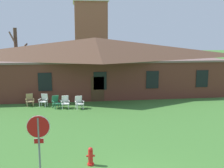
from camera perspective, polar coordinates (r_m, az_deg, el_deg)
brick_building at (r=27.70m, az=-3.48°, el=4.24°), size 23.43×10.40×5.32m
dome_tower at (r=42.98m, az=-4.52°, el=12.51°), size 5.18×5.18×16.54m
stop_sign at (r=10.02m, az=-15.04°, el=-10.68°), size 0.81×0.07×2.70m
lawn_chair_by_porch at (r=22.56m, az=-16.80°, el=-3.12°), size 0.73×0.77×0.96m
lawn_chair_near_door at (r=22.16m, az=-14.02°, el=-3.22°), size 0.74×0.79×0.96m
lawn_chair_left_end at (r=21.36m, az=-11.59°, el=-3.61°), size 0.81×0.85×0.96m
lawn_chair_middle at (r=21.17m, az=-9.73°, el=-3.67°), size 0.66×0.69×0.96m
lawn_chair_right_end at (r=20.93m, az=-6.89°, el=-3.76°), size 0.73×0.77×0.96m
bare_tree_beside_building at (r=30.03m, az=-19.25°, el=5.28°), size 1.87×1.93×6.30m
fire_hydrant at (r=11.98m, az=-4.50°, el=-14.87°), size 0.36×0.28×0.79m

